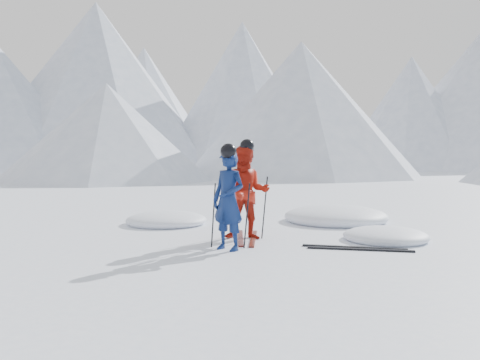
# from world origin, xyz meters

# --- Properties ---
(ground) EXTENTS (160.00, 160.00, 0.00)m
(ground) POSITION_xyz_m (0.00, 0.00, 0.00)
(ground) COLOR white
(ground) RESTS_ON ground
(mountain_range) EXTENTS (106.15, 62.94, 15.53)m
(mountain_range) POSITION_xyz_m (5.71, 35.31, 6.72)
(mountain_range) COLOR #B2BCD1
(mountain_range) RESTS_ON ground
(skier_blue) EXTENTS (0.70, 0.60, 1.62)m
(skier_blue) POSITION_xyz_m (-1.99, -0.29, 0.81)
(skier_blue) COLOR #0D1F51
(skier_blue) RESTS_ON ground
(skier_red) EXTENTS (0.95, 0.81, 1.72)m
(skier_red) POSITION_xyz_m (-1.93, 0.81, 0.86)
(skier_red) COLOR #AB1C0D
(skier_red) RESTS_ON ground
(pole_blue_left) EXTENTS (0.11, 0.08, 1.08)m
(pole_blue_left) POSITION_xyz_m (-2.29, -0.14, 0.54)
(pole_blue_left) COLOR black
(pole_blue_left) RESTS_ON ground
(pole_blue_right) EXTENTS (0.11, 0.07, 1.08)m
(pole_blue_right) POSITION_xyz_m (-1.74, -0.04, 0.54)
(pole_blue_right) COLOR black
(pole_blue_right) RESTS_ON ground
(pole_red_left) EXTENTS (0.12, 0.09, 1.15)m
(pole_red_left) POSITION_xyz_m (-2.23, 1.06, 0.57)
(pole_red_left) COLOR black
(pole_red_left) RESTS_ON ground
(pole_red_right) EXTENTS (0.12, 0.08, 1.15)m
(pole_red_right) POSITION_xyz_m (-1.63, 0.96, 0.57)
(pole_red_right) COLOR black
(pole_red_right) RESTS_ON ground
(ski_worn_left) EXTENTS (0.50, 1.67, 0.03)m
(ski_worn_left) POSITION_xyz_m (-2.05, 0.81, 0.01)
(ski_worn_left) COLOR black
(ski_worn_left) RESTS_ON ground
(ski_worn_right) EXTENTS (0.39, 1.69, 0.03)m
(ski_worn_right) POSITION_xyz_m (-1.81, 0.81, 0.01)
(ski_worn_right) COLOR black
(ski_worn_right) RESTS_ON ground
(ski_loose_a) EXTENTS (1.70, 0.09, 0.03)m
(ski_loose_a) POSITION_xyz_m (-0.00, 0.34, 0.01)
(ski_loose_a) COLOR black
(ski_loose_a) RESTS_ON ground
(ski_loose_b) EXTENTS (1.70, 0.14, 0.03)m
(ski_loose_b) POSITION_xyz_m (0.10, 0.19, 0.01)
(ski_loose_b) COLOR black
(ski_loose_b) RESTS_ON ground
(snow_lumps) EXTENTS (6.29, 4.26, 0.52)m
(snow_lumps) POSITION_xyz_m (-1.23, 2.88, 0.00)
(snow_lumps) COLOR white
(snow_lumps) RESTS_ON ground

